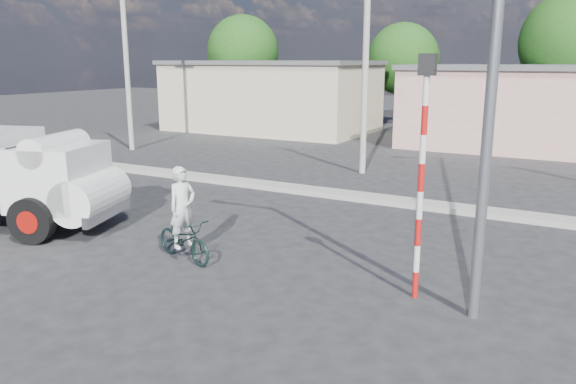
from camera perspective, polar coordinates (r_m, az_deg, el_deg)
The scene contains 9 objects.
ground_plane at distance 10.78m, azimuth -6.46°, elevation -10.06°, with size 120.00×120.00×0.00m, color #242527.
median at distance 17.55m, azimuth 8.80°, elevation -0.67°, with size 40.00×0.80×0.16m, color #99968E.
bicycle at distance 12.41m, azimuth -10.52°, elevation -4.74°, with size 0.62×1.78×0.93m, color #162927.
cyclist at distance 12.29m, azimuth -10.60°, elevation -2.88°, with size 0.65×0.42×1.77m, color silver.
traffic_pole at distance 10.02m, azimuth 13.49°, elevation 3.37°, with size 0.28×0.18×4.36m.
streetlight at distance 9.41m, azimuth 19.52°, elevation 16.87°, with size 2.34×0.22×9.00m.
building_row at distance 30.47m, azimuth 20.25°, elevation 8.45°, with size 37.80×7.30×4.44m.
tree_row at distance 36.54m, azimuth 26.50°, elevation 13.06°, with size 43.62×7.43×8.42m.
utility_poles at distance 20.19m, azimuth 22.19°, elevation 11.77°, with size 35.40×0.24×8.00m.
Camera 1 is at (5.81, -8.03, 4.25)m, focal length 35.00 mm.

